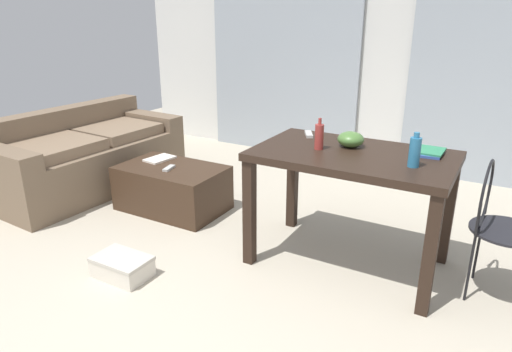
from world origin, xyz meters
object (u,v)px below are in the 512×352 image
craft_table (352,170)px  tv_remote_primary (169,168)px  magazine (160,159)px  bottle_far (415,152)px  shoebox (122,267)px  bottle_near (319,136)px  tv_remote_on_table (309,134)px  wire_chair (496,216)px  book_stack (430,152)px  bowl (351,139)px  coffee_table (173,188)px  couch (85,157)px

craft_table → tv_remote_primary: 1.62m
tv_remote_primary → magazine: 0.29m
bottle_far → shoebox: (-1.59, -0.80, -0.81)m
bottle_near → tv_remote_on_table: size_ratio=1.31×
wire_chair → bottle_far: 0.62m
book_stack → craft_table: bearing=-154.1°
tv_remote_on_table → magazine: bearing=151.6°
magazine → craft_table: bearing=0.1°
tv_remote_primary → shoebox: bearing=-80.0°
bowl → coffee_table: bearing=179.9°
wire_chair → bottle_near: bottle_near is taller
bowl → shoebox: (-1.14, -1.02, -0.77)m
tv_remote_primary → book_stack: bearing=-7.7°
bottle_near → bottle_far: 0.61m
couch → magazine: (0.86, 0.10, 0.09)m
bowl → magazine: size_ratio=0.67×
craft_table → shoebox: size_ratio=3.41×
book_stack → couch: bearing=-178.5°
coffee_table → bottle_far: bearing=-6.3°
coffee_table → tv_remote_on_table: bearing=6.0°
coffee_table → craft_table: (1.62, -0.12, 0.48)m
book_stack → bowl: bearing=-169.1°
bottle_near → bowl: (0.16, 0.16, -0.03)m
tv_remote_primary → bottle_far: bearing=-16.6°
coffee_table → bowl: size_ratio=5.15×
book_stack → shoebox: (-1.63, -1.11, -0.73)m
tv_remote_on_table → shoebox: (-0.79, -1.15, -0.73)m
coffee_table → wire_chair: bearing=-1.3°
coffee_table → bowl: bowl is taller
wire_chair → coffee_table: bearing=178.7°
bottle_far → magazine: (-2.22, 0.33, -0.49)m
bottle_near → book_stack: bearing=21.0°
wire_chair → magazine: wire_chair is taller
bottle_near → bottle_far: bearing=-5.8°
bowl → book_stack: 0.50m
bowl → wire_chair: bearing=-3.2°
bowl → shoebox: size_ratio=0.47×
coffee_table → book_stack: book_stack is taller
bowl → tv_remote_primary: 1.59m
craft_table → book_stack: bearing=25.9°
couch → bowl: 2.69m
bowl → tv_remote_primary: bowl is taller
book_stack → tv_remote_primary: (-2.02, -0.15, -0.41)m
couch → bowl: (2.63, -0.01, 0.53)m
wire_chair → shoebox: 2.32m
craft_table → shoebox: 1.62m
wire_chair → bowl: (-0.92, 0.05, 0.32)m
bottle_far → book_stack: bottle_far is taller
wire_chair → tv_remote_on_table: 1.32m
craft_table → bowl: bearing=118.4°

